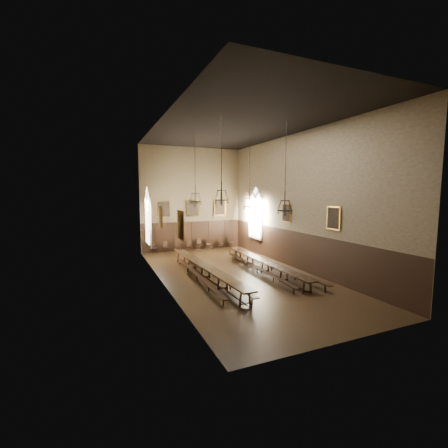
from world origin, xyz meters
TOP-DOWN VIEW (x-y plane):
  - floor at (0.00, 0.00)m, footprint 9.00×18.00m
  - ceiling at (0.00, 0.00)m, footprint 9.00×18.00m
  - wall_back at (0.00, 9.01)m, footprint 9.00×0.02m
  - wall_front at (0.00, -9.01)m, footprint 9.00×0.02m
  - wall_left at (-4.51, 0.00)m, footprint 0.02×18.00m
  - wall_right at (4.51, 0.00)m, footprint 0.02×18.00m
  - wainscot_panelling at (0.00, 0.00)m, footprint 9.00×18.00m
  - table_left at (-1.99, 0.00)m, footprint 1.20×10.60m
  - table_right at (2.02, -0.16)m, footprint 0.93×9.60m
  - bench_left_outer at (-2.57, -0.17)m, footprint 0.47×9.02m
  - bench_left_inner at (-1.43, 0.08)m, footprint 0.32×10.56m
  - bench_right_inner at (1.45, -0.15)m, footprint 0.75×9.01m
  - bench_right_outer at (2.63, 0.03)m, footprint 0.89×10.28m
  - chair_0 at (-3.48, 8.58)m, footprint 0.52×0.52m
  - chair_1 at (-2.50, 8.50)m, footprint 0.55×0.55m
  - chair_2 at (-1.46, 8.49)m, footprint 0.44×0.44m
  - chair_3 at (-0.42, 8.47)m, footprint 0.41×0.41m
  - chair_4 at (0.52, 8.48)m, footprint 0.57×0.57m
  - chair_5 at (1.40, 8.49)m, footprint 0.49×0.49m
  - chair_6 at (2.52, 8.50)m, footprint 0.43×0.43m
  - chair_7 at (3.53, 8.56)m, footprint 0.49×0.49m
  - chandelier_back_left at (-1.91, 2.06)m, footprint 0.85×0.85m
  - chandelier_back_right at (2.30, 2.60)m, footprint 0.90×0.90m
  - chandelier_front_left at (-1.91, -2.32)m, footprint 0.78×0.78m
  - chandelier_front_right at (1.81, -2.49)m, footprint 0.87×0.87m
  - portrait_back_0 at (-2.60, 8.88)m, footprint 1.10×0.12m
  - portrait_back_1 at (0.00, 8.88)m, footprint 1.10×0.12m
  - portrait_back_2 at (2.60, 8.88)m, footprint 1.10×0.12m
  - portrait_left_0 at (-4.38, 1.00)m, footprint 0.12×1.00m
  - portrait_left_1 at (-4.38, -3.50)m, footprint 0.12×1.00m
  - portrait_right_0 at (4.38, 1.00)m, footprint 0.12×1.00m
  - portrait_right_1 at (4.38, -3.50)m, footprint 0.12×1.00m
  - window_right at (4.43, 5.50)m, footprint 0.20×2.20m
  - window_left at (-4.43, 5.50)m, footprint 0.20×2.20m

SIDE VIEW (x-z plane):
  - floor at x=0.00m, z-range -0.02..0.00m
  - bench_right_inner at x=1.45m, z-range 0.06..0.46m
  - bench_left_outer at x=-2.57m, z-range 0.06..0.46m
  - chair_3 at x=-0.42m, z-range -0.18..0.73m
  - chair_6 at x=2.52m, z-range -0.18..0.74m
  - chair_0 at x=-3.48m, z-range -0.19..0.78m
  - bench_right_outer at x=2.63m, z-range 0.06..0.53m
  - chair_2 at x=-1.46m, z-range -0.20..0.79m
  - chair_1 at x=-2.50m, z-range -0.20..0.80m
  - chair_5 at x=1.40m, z-range -0.20..0.80m
  - bench_left_inner at x=-1.43m, z-range 0.06..0.54m
  - chair_7 at x=3.53m, z-range -0.20..0.81m
  - chair_4 at x=0.52m, z-range -0.20..0.82m
  - table_right at x=2.02m, z-range 0.00..0.75m
  - table_left at x=-1.99m, z-range 0.00..0.82m
  - wainscot_panelling at x=0.00m, z-range 0.00..2.50m
  - window_right at x=4.43m, z-range 1.10..5.70m
  - window_left at x=-4.43m, z-range 1.10..5.70m
  - portrait_back_0 at x=-2.60m, z-range 3.00..4.40m
  - portrait_back_1 at x=0.00m, z-range 3.00..4.40m
  - portrait_back_2 at x=2.60m, z-range 3.00..4.40m
  - portrait_left_0 at x=-4.38m, z-range 3.05..4.35m
  - portrait_left_1 at x=-4.38m, z-range 3.05..4.35m
  - portrait_right_0 at x=4.38m, z-range 3.05..4.35m
  - portrait_right_1 at x=4.38m, z-range 3.05..4.35m
  - chandelier_back_right at x=2.30m, z-range 1.86..6.94m
  - chandelier_front_right at x=1.81m, z-range 1.92..6.96m
  - wall_back at x=0.00m, z-range 0.00..9.00m
  - wall_front at x=0.00m, z-range 0.00..9.00m
  - wall_left at x=-4.51m, z-range 0.00..9.00m
  - wall_right at x=4.51m, z-range 0.00..9.00m
  - chandelier_back_left at x=-1.91m, z-range 2.50..7.14m
  - chandelier_front_left at x=-1.91m, z-range 2.86..7.26m
  - ceiling at x=0.00m, z-range 9.00..9.02m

